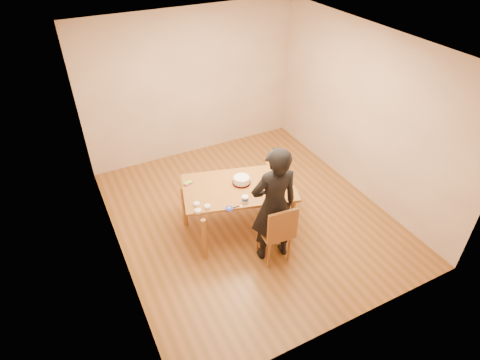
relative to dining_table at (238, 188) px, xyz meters
name	(u,v)px	position (x,y,z in m)	size (l,w,h in m)	color
room_shell	(240,131)	(0.26, 0.48, 0.62)	(4.00, 4.50, 2.70)	brown
dining_table	(238,188)	(0.00, 0.00, 0.00)	(1.58, 0.94, 0.04)	brown
dining_chair	(274,232)	(0.15, -0.78, -0.28)	(0.37, 0.37, 0.04)	brown
cake_plate	(241,183)	(0.08, 0.06, 0.03)	(0.27, 0.27, 0.02)	#AE0B1C
cake	(241,180)	(0.08, 0.06, 0.08)	(0.24, 0.24, 0.08)	white
frosting_dome	(241,177)	(0.08, 0.06, 0.13)	(0.23, 0.23, 0.03)	white
frosting_tub	(245,199)	(-0.07, -0.34, 0.06)	(0.09, 0.09, 0.08)	white
frosting_lid	(229,209)	(-0.33, -0.39, 0.02)	(0.10, 0.10, 0.01)	#161995
frosting_dollop	(229,208)	(-0.33, -0.39, 0.04)	(0.04, 0.04, 0.02)	white
ramekin_green	(207,207)	(-0.58, -0.24, 0.04)	(0.08, 0.08, 0.04)	white
ramekin_yellow	(197,204)	(-0.69, -0.12, 0.04)	(0.08, 0.08, 0.04)	white
ramekin_multi	(198,211)	(-0.73, -0.27, 0.04)	(0.09, 0.09, 0.04)	white
candy_box_pink	(188,184)	(-0.62, 0.38, 0.03)	(0.12, 0.06, 0.02)	#CC3078
candy_box_green	(188,183)	(-0.62, 0.38, 0.05)	(0.12, 0.06, 0.02)	green
spatula	(234,207)	(-0.26, -0.40, 0.02)	(0.16, 0.01, 0.01)	black
person	(274,206)	(0.15, -0.73, 0.15)	(0.64, 0.42, 1.75)	black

